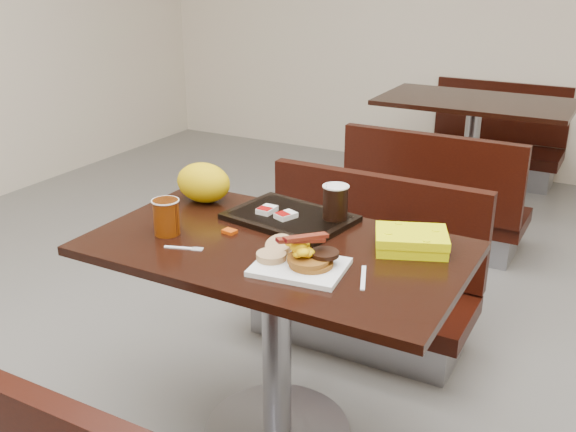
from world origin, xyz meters
The scene contains 23 objects.
table_near centered at (0.00, 0.00, 0.38)m, with size 1.20×0.70×0.75m, color black, non-canonical shape.
bench_near_n centered at (0.00, 0.70, 0.36)m, with size 1.00×0.46×0.72m, color black, non-canonical shape.
table_far centered at (0.00, 2.60, 0.38)m, with size 1.20×0.70×0.75m, color black, non-canonical shape.
bench_far_s centered at (0.00, 1.90, 0.36)m, with size 1.00×0.46×0.72m, color black, non-canonical shape.
bench_far_n centered at (0.00, 3.30, 0.36)m, with size 1.00×0.46×0.72m, color black, non-canonical shape.
platter centered at (0.15, -0.13, 0.76)m, with size 0.26×0.21×0.02m, color white.
pancake_stack centered at (0.18, -0.11, 0.78)m, with size 0.13×0.13×0.03m, color #895E16.
sausage_patty centered at (0.21, -0.09, 0.80)m, with size 0.08×0.08×0.01m, color black.
scrambled_eggs centered at (0.14, -0.12, 0.82)m, with size 0.09×0.08×0.05m, color yellow.
bacon_strips centered at (0.15, -0.12, 0.85)m, with size 0.15×0.07×0.01m, color #43040A, non-canonical shape.
muffin_bottom centered at (0.06, -0.13, 0.78)m, with size 0.09×0.09×0.02m, color tan.
muffin_top centered at (0.05, -0.07, 0.79)m, with size 0.08×0.08×0.02m, color tan.
coffee_cup_near centered at (-0.36, -0.10, 0.81)m, with size 0.09×0.09×0.12m, color #9B4005.
fork centered at (-0.26, -0.17, 0.75)m, with size 0.13×0.02×0.00m, color white, non-canonical shape.
knife centered at (0.34, -0.09, 0.75)m, with size 0.15×0.01×0.00m, color white.
condiment_syrup centered at (-0.18, 0.01, 0.76)m, with size 0.04×0.03×0.01m, color #C33F08.
condiment_ketchup centered at (-0.01, 0.08, 0.76)m, with size 0.04×0.03×0.01m, color #8C0504.
tray centered at (-0.06, 0.20, 0.76)m, with size 0.41×0.29×0.02m, color black.
hashbrown_sleeve_left centered at (-0.14, 0.19, 0.78)m, with size 0.05×0.07×0.02m, color silver.
hashbrown_sleeve_right centered at (-0.06, 0.17, 0.78)m, with size 0.05×0.07×0.02m, color silver.
coffee_cup_far centered at (0.09, 0.25, 0.83)m, with size 0.09×0.09×0.12m, color black.
clamshell centered at (0.39, 0.17, 0.78)m, with size 0.22×0.17×0.06m, color #EFF304.
paper_bag centered at (-0.43, 0.22, 0.82)m, with size 0.21×0.16×0.15m, color #D49607.
Camera 1 is at (0.96, -1.68, 1.61)m, focal length 41.27 mm.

